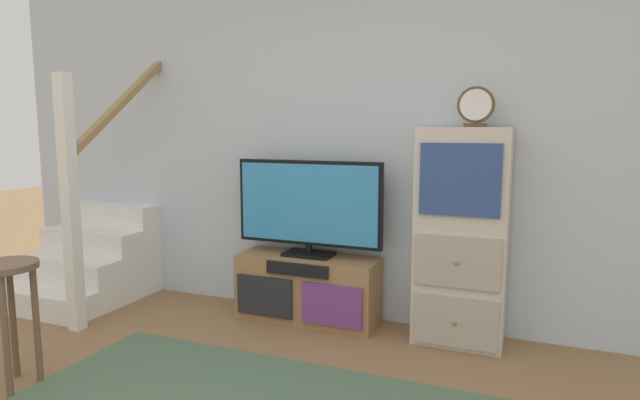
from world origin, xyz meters
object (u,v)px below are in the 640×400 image
object	(u,v)px
television	(308,205)
bar_stool_near	(7,295)
media_console	(307,288)
side_cabinet	(461,238)
desk_clock	(476,107)

from	to	relation	value
television	bar_stool_near	xyz separation A→B (m)	(-1.10, -1.59, -0.34)
media_console	side_cabinet	xyz separation A→B (m)	(1.10, 0.01, 0.47)
media_console	desk_clock	bearing A→B (deg)	-0.24
side_cabinet	desk_clock	xyz separation A→B (m)	(0.06, -0.01, 0.85)
television	side_cabinet	xyz separation A→B (m)	(1.10, -0.01, -0.15)
television	side_cabinet	world-z (taller)	side_cabinet
desk_clock	bar_stool_near	distance (m)	2.94
television	bar_stool_near	bearing A→B (deg)	-124.75
media_console	bar_stool_near	xyz separation A→B (m)	(-1.10, -1.57, 0.28)
desk_clock	bar_stool_near	xyz separation A→B (m)	(-2.27, -1.56, -1.04)
media_console	television	size ratio (longest dim) A/B	0.94
desk_clock	side_cabinet	bearing A→B (deg)	166.68
desk_clock	television	bearing A→B (deg)	178.59
side_cabinet	desk_clock	distance (m)	0.85
television	bar_stool_near	world-z (taller)	television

